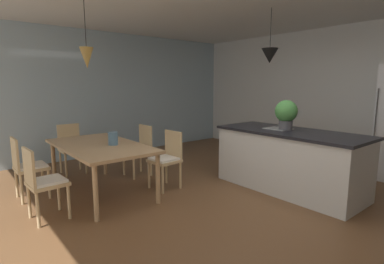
{
  "coord_description": "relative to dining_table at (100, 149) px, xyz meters",
  "views": [
    {
      "loc": [
        2.32,
        -2.81,
        1.58
      ],
      "look_at": [
        -0.92,
        -0.15,
        0.9
      ],
      "focal_mm": 27.97,
      "sensor_mm": 36.0,
      "label": 1
    }
  ],
  "objects": [
    {
      "name": "wall_back_kitchen",
      "position": [
        1.76,
        4.43,
        0.69
      ],
      "size": [
        10.0,
        0.12,
        2.7
      ],
      "primitive_type": "cube",
      "color": "silver",
      "rests_on": "ground_plane"
    },
    {
      "name": "dining_table",
      "position": [
        0.0,
        0.0,
        0.0
      ],
      "size": [
        1.87,
        1.01,
        0.72
      ],
      "color": "tan",
      "rests_on": "ground_plane"
    },
    {
      "name": "chair_far_left",
      "position": [
        -0.42,
        0.87,
        -0.19
      ],
      "size": [
        0.41,
        0.41,
        0.87
      ],
      "color": "tan",
      "rests_on": "ground_plane"
    },
    {
      "name": "potted_plant_on_island",
      "position": [
        1.56,
        2.24,
        0.49
      ],
      "size": [
        0.33,
        0.33,
        0.45
      ],
      "color": "#4C4C51",
      "rests_on": "kitchen_island"
    },
    {
      "name": "kitchen_island",
      "position": [
        1.65,
        2.24,
        -0.2
      ],
      "size": [
        2.16,
        0.92,
        0.91
      ],
      "color": "silver",
      "rests_on": "ground_plane"
    },
    {
      "name": "vase_on_dining_table",
      "position": [
        0.15,
        0.13,
        0.15
      ],
      "size": [
        0.13,
        0.13,
        0.19
      ],
      "color": "slate",
      "rests_on": "dining_table"
    },
    {
      "name": "ground_plane",
      "position": [
        1.76,
        1.17,
        -0.68
      ],
      "size": [
        10.0,
        8.4,
        0.04
      ],
      "primitive_type": "cube",
      "color": "brown"
    },
    {
      "name": "chair_near_right",
      "position": [
        0.42,
        -0.87,
        -0.19
      ],
      "size": [
        0.42,
        0.42,
        0.87
      ],
      "color": "tan",
      "rests_on": "ground_plane"
    },
    {
      "name": "chair_far_right",
      "position": [
        0.42,
        0.87,
        -0.19
      ],
      "size": [
        0.43,
        0.43,
        0.87
      ],
      "color": "tan",
      "rests_on": "ground_plane"
    },
    {
      "name": "pendant_over_table",
      "position": [
        0.04,
        -0.13,
        1.26
      ],
      "size": [
        0.18,
        0.18,
        0.91
      ],
      "color": "black"
    },
    {
      "name": "pendant_over_island_main",
      "position": [
        1.22,
        2.24,
        1.34
      ],
      "size": [
        0.25,
        0.25,
        0.81
      ],
      "color": "black"
    },
    {
      "name": "chair_near_left",
      "position": [
        -0.42,
        -0.87,
        -0.19
      ],
      "size": [
        0.4,
        0.4,
        0.87
      ],
      "color": "tan",
      "rests_on": "ground_plane"
    },
    {
      "name": "window_wall_left_glazing",
      "position": [
        -2.3,
        1.17,
        0.69
      ],
      "size": [
        0.06,
        8.4,
        2.7
      ],
      "primitive_type": "cube",
      "color": "#9EB7C6",
      "rests_on": "ground_plane"
    },
    {
      "name": "chair_window_end",
      "position": [
        -1.31,
        0.0,
        -0.19
      ],
      "size": [
        0.41,
        0.41,
        0.87
      ],
      "color": "tan",
      "rests_on": "ground_plane"
    }
  ]
}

